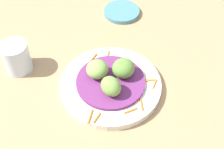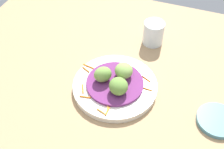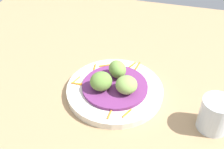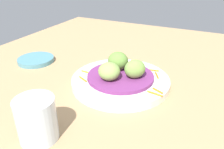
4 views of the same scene
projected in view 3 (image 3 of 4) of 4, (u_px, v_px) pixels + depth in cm
name	position (u px, v px, depth cm)	size (l,w,h in cm)	color
table_surface	(99.00, 86.00, 76.97)	(110.00, 110.00, 2.00)	tan
main_plate	(115.00, 90.00, 72.87)	(24.95, 24.95, 1.88)	silver
cabbage_bed	(115.00, 86.00, 72.00)	(16.89, 16.89, 0.86)	#702D6B
carrot_garnish	(106.00, 81.00, 74.00)	(17.34, 22.98, 0.40)	orange
guac_scoop_left	(117.00, 69.00, 73.06)	(5.25, 4.32, 4.62)	#759E47
guac_scoop_center	(101.00, 81.00, 69.30)	(5.57, 5.34, 4.67)	olive
guac_scoop_right	(126.00, 85.00, 68.53)	(5.39, 5.28, 4.32)	#84A851
water_glass	(215.00, 115.00, 62.06)	(6.98, 6.98, 8.13)	silver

